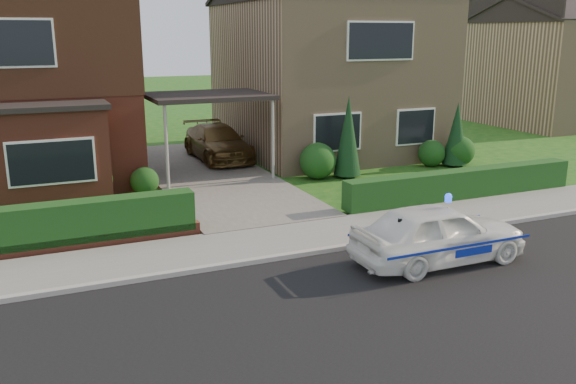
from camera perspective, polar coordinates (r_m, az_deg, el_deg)
ground at (r=10.86m, az=9.65°, el=-10.99°), size 120.00×120.00×0.00m
road at (r=10.86m, az=9.65°, el=-10.99°), size 60.00×6.00×0.02m
kerb at (r=13.27m, az=2.47°, el=-5.63°), size 60.00×0.16×0.12m
sidewalk at (r=14.17m, az=0.61°, el=-4.33°), size 60.00×2.00×0.10m
driveway at (r=20.42m, az=-7.32°, el=1.52°), size 3.80×12.00×0.12m
house_left at (r=22.05m, az=-24.76°, el=11.15°), size 7.50×9.53×7.25m
house_right at (r=24.85m, az=3.60°, el=12.34°), size 7.50×8.06×7.25m
carport_link at (r=19.96m, az=-7.52°, el=8.77°), size 3.80×3.00×2.77m
dwarf_wall at (r=14.16m, az=-23.60°, el=-5.07°), size 7.70×0.25×0.36m
hedge_left at (r=14.36m, az=-23.53°, el=-5.55°), size 7.50×0.55×0.90m
hedge_right at (r=18.18m, az=15.87°, el=-0.76°), size 7.50×0.55×0.80m
shrub_left_mid at (r=17.94m, az=-18.16°, el=1.04°), size 1.32×1.32×1.32m
shrub_left_near at (r=18.49m, az=-13.27°, el=1.00°), size 0.84×0.84×0.84m
shrub_right_near at (r=19.98m, az=2.79°, el=2.92°), size 1.20×1.20×1.20m
shrub_right_mid at (r=22.46m, az=13.28°, el=3.55°), size 0.96×0.96×0.96m
shrub_right_far at (r=22.83m, az=15.76°, el=3.71°), size 1.08×1.08×1.08m
conifer_a at (r=20.13m, az=5.64°, el=4.98°), size 0.90×0.90×2.60m
conifer_b at (r=22.61m, az=15.46°, el=5.07°), size 0.90×0.90×2.20m
neighbour_right at (r=35.15m, az=23.41°, el=10.13°), size 6.50×7.00×5.20m
police_car at (r=12.99m, az=13.90°, el=-3.82°), size 3.44×3.74×1.44m
driveway_car at (r=22.75m, az=-6.61°, el=4.65°), size 1.79×4.31×1.25m
potted_plant_b at (r=17.65m, az=-22.86°, el=-0.51°), size 0.54×0.51×0.78m
potted_plant_c at (r=17.58m, az=-16.79°, el=-0.01°), size 0.54×0.54×0.79m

